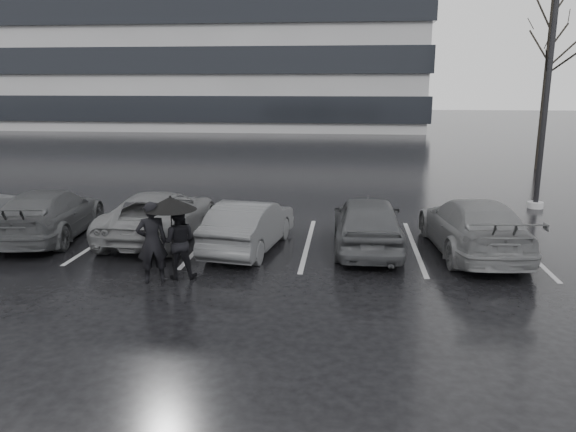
{
  "coord_description": "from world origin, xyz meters",
  "views": [
    {
      "loc": [
        1.6,
        -11.89,
        4.19
      ],
      "look_at": [
        0.23,
        1.0,
        1.1
      ],
      "focal_mm": 35.0,
      "sensor_mm": 36.0,
      "label": 1
    }
  ],
  "objects_px": {
    "tree_north": "(546,81)",
    "car_main": "(368,223)",
    "car_west_b": "(160,215)",
    "pedestrian_right": "(178,242)",
    "car_west_a": "(249,225)",
    "pedestrian_left": "(152,242)",
    "car_east": "(473,226)",
    "car_west_c": "(49,214)",
    "lamp_post": "(549,77)"
  },
  "relations": [
    {
      "from": "car_west_b",
      "to": "car_west_c",
      "type": "xyz_separation_m",
      "value": [
        -3.04,
        -0.29,
        0.02
      ]
    },
    {
      "from": "car_main",
      "to": "pedestrian_left",
      "type": "relative_size",
      "value": 2.36
    },
    {
      "from": "car_main",
      "to": "tree_north",
      "type": "height_order",
      "value": "tree_north"
    },
    {
      "from": "car_west_a",
      "to": "pedestrian_left",
      "type": "distance_m",
      "value": 3.1
    },
    {
      "from": "car_west_c",
      "to": "pedestrian_right",
      "type": "xyz_separation_m",
      "value": [
        4.5,
        -2.8,
        0.14
      ]
    },
    {
      "from": "car_west_b",
      "to": "tree_north",
      "type": "xyz_separation_m",
      "value": [
        14.49,
        14.37,
        3.59
      ]
    },
    {
      "from": "car_west_c",
      "to": "pedestrian_left",
      "type": "relative_size",
      "value": 2.63
    },
    {
      "from": "car_east",
      "to": "car_main",
      "type": "bearing_deg",
      "value": -4.85
    },
    {
      "from": "car_west_b",
      "to": "pedestrian_right",
      "type": "bearing_deg",
      "value": 116.65
    },
    {
      "from": "car_west_a",
      "to": "pedestrian_left",
      "type": "xyz_separation_m",
      "value": [
        -1.63,
        -2.62,
        0.24
      ]
    },
    {
      "from": "car_main",
      "to": "car_west_b",
      "type": "distance_m",
      "value": 5.66
    },
    {
      "from": "pedestrian_right",
      "to": "car_east",
      "type": "bearing_deg",
      "value": -167.91
    },
    {
      "from": "car_main",
      "to": "tree_north",
      "type": "relative_size",
      "value": 0.49
    },
    {
      "from": "pedestrian_left",
      "to": "tree_north",
      "type": "height_order",
      "value": "tree_north"
    },
    {
      "from": "car_west_a",
      "to": "tree_north",
      "type": "xyz_separation_m",
      "value": [
        11.86,
        15.19,
        3.61
      ]
    },
    {
      "from": "car_west_b",
      "to": "car_east",
      "type": "height_order",
      "value": "car_east"
    },
    {
      "from": "tree_north",
      "to": "car_main",
      "type": "bearing_deg",
      "value": -120.72
    },
    {
      "from": "pedestrian_right",
      "to": "pedestrian_left",
      "type": "bearing_deg",
      "value": 28.65
    },
    {
      "from": "car_west_a",
      "to": "car_west_b",
      "type": "relative_size",
      "value": 0.83
    },
    {
      "from": "car_west_b",
      "to": "car_west_c",
      "type": "relative_size",
      "value": 1.01
    },
    {
      "from": "car_west_a",
      "to": "pedestrian_right",
      "type": "distance_m",
      "value": 2.56
    },
    {
      "from": "car_west_c",
      "to": "tree_north",
      "type": "height_order",
      "value": "tree_north"
    },
    {
      "from": "car_west_a",
      "to": "lamp_post",
      "type": "bearing_deg",
      "value": -137.96
    },
    {
      "from": "car_main",
      "to": "car_east",
      "type": "relative_size",
      "value": 0.87
    },
    {
      "from": "car_main",
      "to": "car_west_b",
      "type": "height_order",
      "value": "car_main"
    },
    {
      "from": "car_west_b",
      "to": "car_west_c",
      "type": "distance_m",
      "value": 3.05
    },
    {
      "from": "pedestrian_left",
      "to": "pedestrian_right",
      "type": "relative_size",
      "value": 1.09
    },
    {
      "from": "pedestrian_left",
      "to": "pedestrian_right",
      "type": "distance_m",
      "value": 0.58
    },
    {
      "from": "car_west_c",
      "to": "car_west_b",
      "type": "bearing_deg",
      "value": 178.0
    },
    {
      "from": "car_east",
      "to": "pedestrian_left",
      "type": "height_order",
      "value": "pedestrian_left"
    },
    {
      "from": "car_west_a",
      "to": "car_west_b",
      "type": "xyz_separation_m",
      "value": [
        -2.63,
        0.82,
        0.01
      ]
    },
    {
      "from": "car_main",
      "to": "pedestrian_right",
      "type": "bearing_deg",
      "value": 30.18
    },
    {
      "from": "car_west_c",
      "to": "pedestrian_left",
      "type": "xyz_separation_m",
      "value": [
        4.04,
        -3.15,
        0.21
      ]
    },
    {
      "from": "car_west_b",
      "to": "pedestrian_right",
      "type": "distance_m",
      "value": 3.42
    },
    {
      "from": "car_east",
      "to": "pedestrian_right",
      "type": "relative_size",
      "value": 2.96
    },
    {
      "from": "car_main",
      "to": "car_west_a",
      "type": "xyz_separation_m",
      "value": [
        -3.01,
        -0.3,
        -0.07
      ]
    },
    {
      "from": "car_main",
      "to": "lamp_post",
      "type": "xyz_separation_m",
      "value": [
        5.89,
        5.57,
        3.66
      ]
    },
    {
      "from": "car_main",
      "to": "car_west_b",
      "type": "bearing_deg",
      "value": -6.7
    },
    {
      "from": "car_east",
      "to": "car_west_a",
      "type": "bearing_deg",
      "value": -1.68
    },
    {
      "from": "car_west_c",
      "to": "pedestrian_left",
      "type": "bearing_deg",
      "value": 134.58
    },
    {
      "from": "car_east",
      "to": "tree_north",
      "type": "height_order",
      "value": "tree_north"
    },
    {
      "from": "car_west_a",
      "to": "car_east",
      "type": "bearing_deg",
      "value": -168.47
    },
    {
      "from": "car_west_b",
      "to": "lamp_post",
      "type": "relative_size",
      "value": 0.49
    },
    {
      "from": "car_main",
      "to": "pedestrian_left",
      "type": "xyz_separation_m",
      "value": [
        -4.64,
        -2.92,
        0.17
      ]
    },
    {
      "from": "pedestrian_right",
      "to": "car_west_c",
      "type": "bearing_deg",
      "value": -40.4
    },
    {
      "from": "car_west_c",
      "to": "pedestrian_right",
      "type": "relative_size",
      "value": 2.87
    },
    {
      "from": "tree_north",
      "to": "car_west_b",
      "type": "bearing_deg",
      "value": -135.23
    },
    {
      "from": "car_west_b",
      "to": "car_east",
      "type": "xyz_separation_m",
      "value": [
        8.25,
        -0.53,
        0.04
      ]
    },
    {
      "from": "car_west_c",
      "to": "car_east",
      "type": "bearing_deg",
      "value": 171.28
    },
    {
      "from": "car_west_b",
      "to": "tree_north",
      "type": "bearing_deg",
      "value": -133.89
    }
  ]
}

